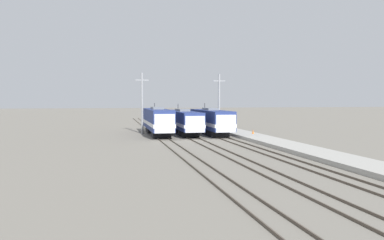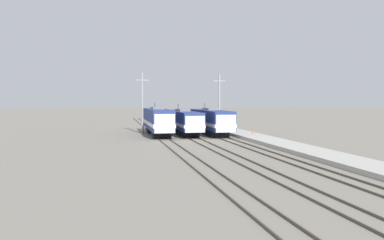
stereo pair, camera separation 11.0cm
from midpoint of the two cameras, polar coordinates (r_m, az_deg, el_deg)
ground_plane at (r=51.76m, az=0.36°, el=-2.97°), size 400.00×400.00×0.00m
rail_pair_far_left at (r=51.00m, az=-4.28°, el=-2.98°), size 1.51×120.00×0.15m
rail_pair_center at (r=51.76m, az=0.36°, el=-2.88°), size 1.51×120.00×0.15m
rail_pair_far_right at (r=52.84m, az=4.84°, el=-2.77°), size 1.51×120.00×0.15m
locomotive_far_left at (r=58.12m, az=-5.31°, el=-0.10°), size 3.08×16.35×4.93m
locomotive_center at (r=59.81m, az=-1.41°, el=-0.16°), size 3.02×18.40×4.78m
locomotive_far_right at (r=59.26m, az=2.89°, el=-0.11°), size 3.14×16.61×4.95m
catenary_tower_left at (r=60.76m, az=-7.65°, el=2.68°), size 2.10×0.36×9.80m
catenary_tower_right at (r=63.13m, az=4.10°, el=2.72°), size 2.10×0.36×9.80m
platform at (r=54.21m, az=9.10°, el=-2.50°), size 4.00×120.00×0.44m
traffic_cone at (r=56.02m, az=9.22°, el=-1.78°), size 0.30×0.30×0.60m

